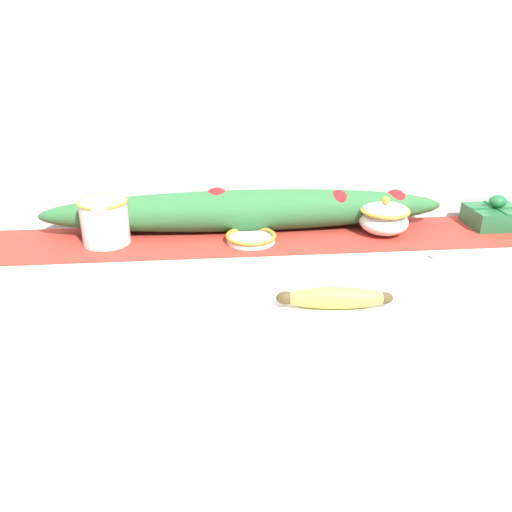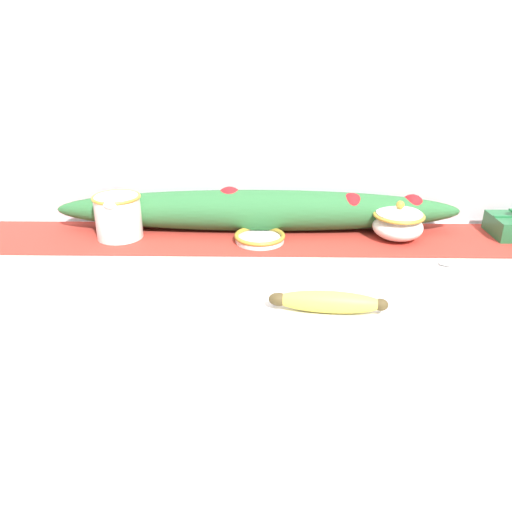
# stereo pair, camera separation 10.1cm
# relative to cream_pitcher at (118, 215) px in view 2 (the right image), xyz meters

# --- Properties ---
(countertop) EXTENTS (1.51, 0.62, 0.92)m
(countertop) POSITION_rel_cream_pitcher_xyz_m (0.34, -0.19, -0.52)
(countertop) COLOR silver
(countertop) RESTS_ON ground_plane
(back_wall) EXTENTS (2.31, 0.04, 2.40)m
(back_wall) POSITION_rel_cream_pitcher_xyz_m (0.34, 0.14, 0.22)
(back_wall) COLOR silver
(back_wall) RESTS_ON ground_plane
(table_runner) EXTENTS (1.39, 0.22, 0.00)m
(table_runner) POSITION_rel_cream_pitcher_xyz_m (0.34, -0.00, -0.06)
(table_runner) COLOR #B23328
(table_runner) RESTS_ON countertop
(cream_pitcher) EXTENTS (0.12, 0.14, 0.11)m
(cream_pitcher) POSITION_rel_cream_pitcher_xyz_m (0.00, 0.00, 0.00)
(cream_pitcher) COLOR white
(cream_pitcher) RESTS_ON countertop
(sugar_bowl) EXTENTS (0.12, 0.12, 0.10)m
(sugar_bowl) POSITION_rel_cream_pitcher_xyz_m (0.68, -0.00, -0.02)
(sugar_bowl) COLOR white
(sugar_bowl) RESTS_ON countertop
(small_dish) EXTENTS (0.12, 0.12, 0.02)m
(small_dish) POSITION_rel_cream_pitcher_xyz_m (0.34, -0.02, -0.05)
(small_dish) COLOR white
(small_dish) RESTS_ON countertop
(banana) EXTENTS (0.22, 0.06, 0.04)m
(banana) POSITION_rel_cream_pitcher_xyz_m (0.47, -0.35, -0.04)
(banana) COLOR #DBCC4C
(banana) RESTS_ON countertop
(spoon) EXTENTS (0.19, 0.03, 0.01)m
(spoon) POSITION_rel_cream_pitcher_xyz_m (0.73, -0.15, -0.06)
(spoon) COLOR silver
(spoon) RESTS_ON countertop
(poinsettia_garland) EXTENTS (1.02, 0.11, 0.11)m
(poinsettia_garland) POSITION_rel_cream_pitcher_xyz_m (0.34, 0.06, -0.00)
(poinsettia_garland) COLOR #2D6B38
(poinsettia_garland) RESTS_ON countertop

